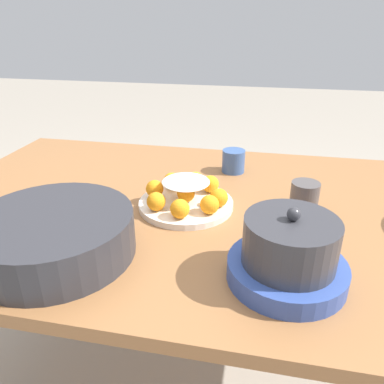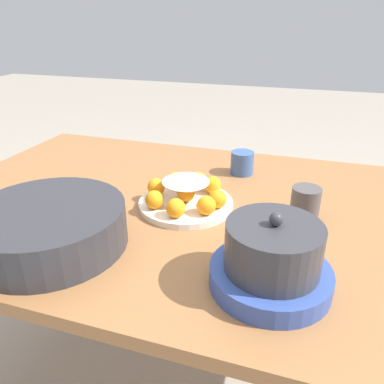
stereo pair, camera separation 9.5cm
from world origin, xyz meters
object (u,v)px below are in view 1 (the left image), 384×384
serving_bowl (54,234)px  cup_far (304,198)px  cup_near (233,161)px  warming_pot (288,254)px  dining_table (198,233)px  cake_plate (186,197)px

serving_bowl → cup_far: serving_bowl is taller
serving_bowl → cup_near: 0.61m
serving_bowl → warming_pot: (-0.46, -0.01, 0.01)m
cup_near → cup_far: size_ratio=0.86×
dining_table → warming_pot: (-0.22, 0.26, 0.14)m
serving_bowl → dining_table: bearing=-132.2°
cake_plate → cup_far: (-0.29, -0.03, 0.01)m
cup_near → warming_pot: bearing=106.4°
dining_table → cup_far: size_ratio=17.81×
serving_bowl → warming_pot: 0.46m
cup_far → dining_table: bearing=2.5°
dining_table → cake_plate: cake_plate is taller
cake_plate → cup_far: 0.29m
cake_plate → cup_near: cake_plate is taller
dining_table → serving_bowl: size_ratio=4.50×
cake_plate → cup_near: bearing=-109.5°
cake_plate → serving_bowl: size_ratio=0.74×
serving_bowl → cup_far: (-0.51, -0.28, -0.01)m
warming_pot → cake_plate: bearing=-45.7°
dining_table → serving_bowl: (0.25, 0.27, 0.13)m
cup_far → cake_plate: bearing=4.9°
dining_table → cake_plate: bearing=26.3°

